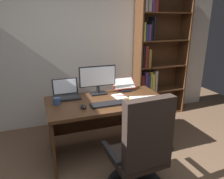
{
  "coord_description": "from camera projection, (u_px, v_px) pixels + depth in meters",
  "views": [
    {
      "loc": [
        -0.71,
        -1.26,
        1.71
      ],
      "look_at": [
        0.14,
        1.12,
        0.88
      ],
      "focal_mm": 34.26,
      "sensor_mm": 36.0,
      "label": 1
    }
  ],
  "objects": [
    {
      "name": "reading_stand_with_book",
      "position": [
        124.0,
        85.0,
        3.11
      ],
      "size": [
        0.34,
        0.24,
        0.15
      ],
      "color": "black",
      "rests_on": "desk"
    },
    {
      "name": "office_chair",
      "position": [
        141.0,
        155.0,
        2.07
      ],
      "size": [
        0.63,
        0.6,
        1.08
      ],
      "rotation": [
        0.0,
        0.0,
        0.05
      ],
      "color": "black",
      "rests_on": "ground"
    },
    {
      "name": "keyboard",
      "position": [
        108.0,
        104.0,
        2.57
      ],
      "size": [
        0.42,
        0.15,
        0.02
      ],
      "primitive_type": "cube",
      "color": "black",
      "rests_on": "desk"
    },
    {
      "name": "bookshelf",
      "position": [
        155.0,
        54.0,
        3.78
      ],
      "size": [
        0.96,
        0.31,
        2.28
      ],
      "color": "#4C2D19",
      "rests_on": "ground"
    },
    {
      "name": "wall_back",
      "position": [
        81.0,
        47.0,
        3.52
      ],
      "size": [
        5.12,
        0.12,
        2.58
      ],
      "primitive_type": "cube",
      "color": "beige",
      "rests_on": "ground"
    },
    {
      "name": "notepad",
      "position": [
        120.0,
        97.0,
        2.84
      ],
      "size": [
        0.17,
        0.22,
        0.01
      ],
      "primitive_type": "cube",
      "rotation": [
        0.0,
        0.0,
        0.11
      ],
      "color": "silver",
      "rests_on": "desk"
    },
    {
      "name": "open_binder",
      "position": [
        147.0,
        100.0,
        2.68
      ],
      "size": [
        0.46,
        0.38,
        0.02
      ],
      "rotation": [
        0.0,
        0.0,
        -0.22
      ],
      "color": "yellow",
      "rests_on": "desk"
    },
    {
      "name": "pen",
      "position": [
        121.0,
        96.0,
        2.84
      ],
      "size": [
        0.14,
        0.05,
        0.01
      ],
      "primitive_type": "cylinder",
      "rotation": [
        0.0,
        1.57,
        -0.28
      ],
      "color": "maroon",
      "rests_on": "notepad"
    },
    {
      "name": "desk",
      "position": [
        105.0,
        112.0,
        2.86
      ],
      "size": [
        1.51,
        0.79,
        0.73
      ],
      "color": "#4C2D19",
      "rests_on": "ground"
    },
    {
      "name": "coffee_mug",
      "position": [
        57.0,
        101.0,
        2.57
      ],
      "size": [
        0.09,
        0.09,
        0.09
      ],
      "primitive_type": "cylinder",
      "color": "#334C7A",
      "rests_on": "desk"
    },
    {
      "name": "laptop",
      "position": [
        66.0,
        94.0,
        2.81
      ],
      "size": [
        0.34,
        0.28,
        0.23
      ],
      "color": "black",
      "rests_on": "desk"
    },
    {
      "name": "monitor",
      "position": [
        98.0,
        80.0,
        2.9
      ],
      "size": [
        0.51,
        0.16,
        0.39
      ],
      "color": "black",
      "rests_on": "desk"
    },
    {
      "name": "computer_mouse",
      "position": [
        84.0,
        107.0,
        2.47
      ],
      "size": [
        0.06,
        0.1,
        0.04
      ],
      "primitive_type": "ellipsoid",
      "color": "black",
      "rests_on": "desk"
    }
  ]
}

